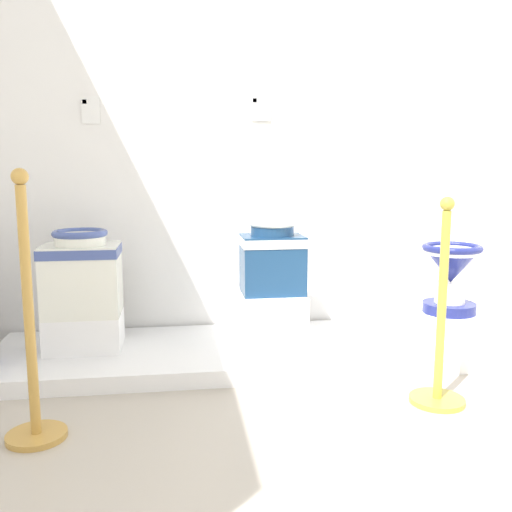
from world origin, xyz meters
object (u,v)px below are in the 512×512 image
object	(u,v)px
plinth_block_leftmost	(272,315)
info_placard_second	(261,108)
antique_toilet_tall_cobalt	(82,271)
antique_toilet_rightmost	(451,270)
stanchion_post_near_left	(31,355)
info_placard_first	(91,110)
plinth_block_rightmost	(448,324)
stanchion_post_near_right	(440,344)
antique_toilet_leftmost	(272,256)
plinth_block_tall_cobalt	(85,331)

from	to	relation	value
plinth_block_leftmost	info_placard_second	bearing A→B (deg)	92.54
antique_toilet_tall_cobalt	info_placard_second	bearing A→B (deg)	20.18
antique_toilet_rightmost	stanchion_post_near_left	size ratio (longest dim) A/B	0.38
info_placard_first	stanchion_post_near_left	size ratio (longest dim) A/B	0.15
antique_toilet_tall_cobalt	plinth_block_leftmost	world-z (taller)	antique_toilet_tall_cobalt
info_placard_second	info_placard_first	bearing A→B (deg)	-180.00
plinth_block_leftmost	antique_toilet_tall_cobalt	bearing A→B (deg)	-178.05
plinth_block_rightmost	stanchion_post_near_right	size ratio (longest dim) A/B	0.39
stanchion_post_near_right	antique_toilet_rightmost	bearing A→B (deg)	60.04
info_placard_second	plinth_block_leftmost	bearing A→B (deg)	-87.46
plinth_block_leftmost	antique_toilet_leftmost	xyz separation A→B (m)	(-0.00, -0.00, 0.35)
antique_toilet_leftmost	info_placard_second	distance (m)	0.92
antique_toilet_leftmost	stanchion_post_near_left	bearing A→B (deg)	-140.96
stanchion_post_near_right	info_placard_first	bearing A→B (deg)	145.14
plinth_block_rightmost	info_placard_first	distance (m)	2.43
antique_toilet_leftmost	antique_toilet_rightmost	xyz separation A→B (m)	(1.04, -0.10, -0.09)
antique_toilet_tall_cobalt	info_placard_first	world-z (taller)	info_placard_first
stanchion_post_near_left	stanchion_post_near_right	xyz separation A→B (m)	(1.73, 0.10, -0.06)
antique_toilet_rightmost	info_placard_first	bearing A→B (deg)	167.94
stanchion_post_near_left	stanchion_post_near_right	bearing A→B (deg)	3.14
plinth_block_leftmost	info_placard_first	xyz separation A→B (m)	(-1.01, 0.34, 1.17)
antique_toilet_leftmost	info_placard_first	bearing A→B (deg)	161.30
info_placard_first	stanchion_post_near_right	xyz separation A→B (m)	(1.64, -1.14, -1.12)
plinth_block_tall_cobalt	antique_toilet_tall_cobalt	bearing A→B (deg)	75.96
plinth_block_rightmost	antique_toilet_rightmost	xyz separation A→B (m)	(0.00, -0.00, 0.32)
plinth_block_tall_cobalt	antique_toilet_rightmost	world-z (taller)	antique_toilet_rightmost
plinth_block_leftmost	stanchion_post_near_left	size ratio (longest dim) A/B	0.37
plinth_block_leftmost	stanchion_post_near_right	distance (m)	1.02
antique_toilet_leftmost	stanchion_post_near_left	world-z (taller)	stanchion_post_near_left
antique_toilet_rightmost	plinth_block_tall_cobalt	bearing A→B (deg)	178.36
plinth_block_tall_cobalt	stanchion_post_near_right	distance (m)	1.84
antique_toilet_rightmost	info_placard_first	distance (m)	2.29
antique_toilet_leftmost	stanchion_post_near_right	world-z (taller)	stanchion_post_near_right
antique_toilet_leftmost	stanchion_post_near_left	xyz separation A→B (m)	(-1.11, -0.90, -0.23)
stanchion_post_near_right	plinth_block_tall_cobalt	bearing A→B (deg)	155.42
antique_toilet_rightmost	stanchion_post_near_left	bearing A→B (deg)	-159.49
plinth_block_leftmost	plinth_block_rightmost	world-z (taller)	plinth_block_leftmost
plinth_block_rightmost	stanchion_post_near_right	bearing A→B (deg)	-119.96
antique_toilet_tall_cobalt	stanchion_post_near_right	bearing A→B (deg)	-24.58
antique_toilet_leftmost	antique_toilet_rightmost	size ratio (longest dim) A/B	1.04
info_placard_first	plinth_block_rightmost	bearing A→B (deg)	-12.06
plinth_block_leftmost	antique_toilet_rightmost	size ratio (longest dim) A/B	0.98
plinth_block_rightmost	info_placard_second	size ratio (longest dim) A/B	2.52
antique_toilet_tall_cobalt	plinth_block_leftmost	distance (m)	1.08
antique_toilet_tall_cobalt	info_placard_first	size ratio (longest dim) A/B	2.96
antique_toilet_rightmost	info_placard_second	world-z (taller)	info_placard_second
info_placard_first	info_placard_second	size ratio (longest dim) A/B	1.06
plinth_block_tall_cobalt	info_placard_second	size ratio (longest dim) A/B	2.71
antique_toilet_rightmost	stanchion_post_near_left	distance (m)	2.29
plinth_block_tall_cobalt	stanchion_post_near_left	bearing A→B (deg)	-94.09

